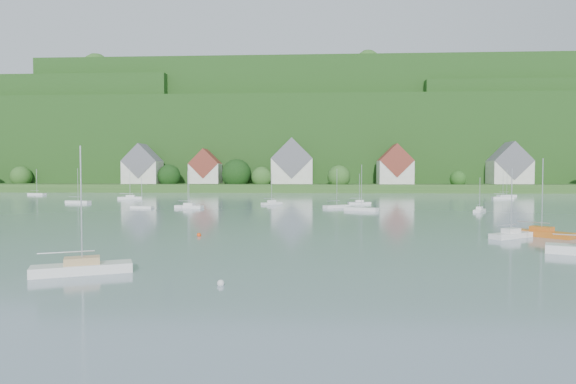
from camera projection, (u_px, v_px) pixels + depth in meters
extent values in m
cube|color=#2A501E|center=(282.00, 187.00, 205.44)|extent=(600.00, 60.00, 3.00)
cube|color=#174114|center=(290.00, 151.00, 279.58)|extent=(620.00, 160.00, 40.00)
cube|color=#174114|center=(21.00, 143.00, 272.27)|extent=(200.00, 120.00, 52.00)
cube|color=#174114|center=(307.00, 136.00, 273.77)|extent=(240.00, 130.00, 60.00)
sphere|color=#275820|center=(21.00, 177.00, 202.40)|extent=(8.61, 8.61, 8.61)
sphere|color=#275820|center=(262.00, 177.00, 189.55)|extent=(8.19, 8.19, 8.19)
sphere|color=#275820|center=(149.00, 178.00, 194.11)|extent=(6.49, 6.49, 6.49)
sphere|color=#275820|center=(397.00, 174.00, 194.90)|extent=(12.16, 12.16, 12.16)
sphere|color=#275820|center=(339.00, 177.00, 184.05)|extent=(8.73, 8.73, 8.73)
sphere|color=black|center=(169.00, 176.00, 193.44)|extent=(9.32, 9.32, 9.32)
sphere|color=#1C4B16|center=(458.00, 179.00, 183.50)|extent=(6.24, 6.24, 6.24)
sphere|color=black|center=(503.00, 177.00, 195.18)|extent=(8.16, 8.16, 8.16)
sphere|color=black|center=(237.00, 174.00, 192.51)|extent=(11.92, 11.92, 11.92)
sphere|color=#275820|center=(41.00, 82.00, 238.25)|extent=(10.52, 10.52, 10.52)
sphere|color=#1C4B16|center=(138.00, 93.00, 270.93)|extent=(10.29, 10.29, 10.29)
sphere|color=black|center=(160.00, 90.00, 258.38)|extent=(7.18, 7.18, 7.18)
sphere|color=#1C4B16|center=(363.00, 72.00, 256.07)|extent=(12.83, 12.83, 12.83)
sphere|color=#275820|center=(209.00, 70.00, 247.42)|extent=(8.18, 8.18, 8.18)
sphere|color=#1C4B16|center=(292.00, 82.00, 282.64)|extent=(12.73, 12.73, 12.73)
sphere|color=#1C4B16|center=(454.00, 68.00, 243.33)|extent=(11.50, 11.50, 11.50)
sphere|color=#1C4B16|center=(397.00, 79.00, 274.78)|extent=(14.65, 14.65, 14.65)
sphere|color=#275820|center=(368.00, 62.00, 232.40)|extent=(11.95, 11.95, 11.95)
sphere|color=#1C4B16|center=(533.00, 65.00, 235.52)|extent=(9.76, 9.76, 9.76)
sphere|color=#275820|center=(208.00, 83.00, 279.85)|extent=(7.07, 7.07, 7.07)
sphere|color=black|center=(280.00, 70.00, 246.64)|extent=(8.21, 8.21, 8.21)
sphere|color=#275820|center=(249.00, 78.00, 271.37)|extent=(12.24, 12.24, 12.24)
sphere|color=#275820|center=(519.00, 67.00, 240.17)|extent=(9.00, 9.00, 9.00)
sphere|color=#275820|center=(96.00, 67.00, 244.00)|extent=(13.65, 13.65, 13.65)
sphere|color=#1C4B16|center=(480.00, 74.00, 255.84)|extent=(8.03, 8.03, 8.03)
sphere|color=#275820|center=(479.00, 95.00, 256.67)|extent=(14.97, 14.97, 14.97)
sphere|color=#1C4B16|center=(438.00, 96.00, 255.30)|extent=(9.78, 9.78, 9.78)
sphere|color=#1C4B16|center=(519.00, 94.00, 252.04)|extent=(12.02, 12.02, 12.02)
sphere|color=black|center=(574.00, 88.00, 232.45)|extent=(11.57, 11.57, 11.57)
sphere|color=#1C4B16|center=(555.00, 82.00, 219.99)|extent=(12.65, 12.65, 12.65)
sphere|color=#275820|center=(484.00, 93.00, 245.66)|extent=(9.48, 9.48, 9.48)
sphere|color=#1C4B16|center=(217.00, 110.00, 267.99)|extent=(12.01, 12.01, 12.01)
sphere|color=black|center=(519.00, 104.00, 249.95)|extent=(15.08, 15.08, 15.08)
sphere|color=#275820|center=(487.00, 108.00, 266.12)|extent=(15.99, 15.99, 15.99)
sphere|color=black|center=(283.00, 111.00, 276.13)|extent=(15.72, 15.72, 15.72)
sphere|color=#1C4B16|center=(309.00, 111.00, 271.13)|extent=(10.54, 10.54, 10.54)
sphere|color=black|center=(9.00, 118.00, 302.48)|extent=(8.74, 8.74, 8.74)
cube|color=beige|center=(143.00, 172.00, 195.10)|extent=(14.00, 10.00, 9.00)
cube|color=slate|center=(143.00, 161.00, 194.93)|extent=(14.00, 10.40, 14.00)
cube|color=beige|center=(205.00, 174.00, 195.82)|extent=(12.00, 9.00, 8.00)
cube|color=maroon|center=(205.00, 164.00, 195.66)|extent=(12.00, 9.36, 12.00)
cube|color=beige|center=(292.00, 171.00, 192.96)|extent=(16.00, 11.00, 10.00)
cube|color=slate|center=(292.00, 159.00, 192.77)|extent=(16.00, 11.44, 16.00)
cube|color=beige|center=(395.00, 172.00, 188.90)|extent=(13.00, 10.00, 9.00)
cube|color=maroon|center=(395.00, 161.00, 188.73)|extent=(13.00, 10.40, 13.00)
cube|color=beige|center=(509.00, 172.00, 190.55)|extent=(15.00, 10.00, 9.00)
cube|color=slate|center=(509.00, 161.00, 190.38)|extent=(15.00, 10.40, 15.00)
cube|color=white|center=(82.00, 269.00, 34.25)|extent=(6.83, 4.44, 0.67)
cube|color=tan|center=(82.00, 261.00, 34.23)|extent=(2.66, 2.15, 0.50)
cylinder|color=silver|center=(81.00, 205.00, 34.08)|extent=(0.10, 0.10, 8.32)
cylinder|color=silver|center=(66.00, 252.00, 33.84)|extent=(3.37, 1.58, 0.08)
cube|color=white|center=(511.00, 235.00, 53.22)|extent=(5.54, 4.47, 0.56)
cube|color=white|center=(511.00, 230.00, 53.20)|extent=(2.25, 2.02, 0.50)
cylinder|color=silver|center=(512.00, 201.00, 53.08)|extent=(0.10, 0.10, 7.03)
cylinder|color=silver|center=(506.00, 225.00, 52.74)|extent=(2.60, 1.81, 0.08)
cube|color=#C76118|center=(542.00, 234.00, 54.30)|extent=(5.76, 5.95, 0.65)
cube|color=#C76118|center=(542.00, 229.00, 54.28)|extent=(2.48, 2.52, 0.50)
cylinder|color=silver|center=(542.00, 195.00, 54.14)|extent=(0.10, 0.10, 8.09)
cylinder|color=silver|center=(533.00, 222.00, 54.99)|extent=(2.50, 2.64, 0.08)
sphere|color=silver|center=(221.00, 285.00, 30.65)|extent=(0.46, 0.46, 0.46)
sphere|color=#E7410E|center=(199.00, 236.00, 54.66)|extent=(0.50, 0.50, 0.50)
cube|color=white|center=(337.00, 206.00, 99.73)|extent=(5.83, 4.73, 0.59)
cylinder|color=silver|center=(337.00, 187.00, 99.58)|extent=(0.10, 0.10, 7.42)
cylinder|color=silver|center=(333.00, 201.00, 99.22)|extent=(2.73, 1.92, 0.08)
cube|color=white|center=(130.00, 198.00, 133.72)|extent=(6.69, 3.75, 0.65)
cube|color=white|center=(130.00, 196.00, 133.70)|extent=(2.54, 1.91, 0.50)
cylinder|color=silver|center=(130.00, 182.00, 133.56)|extent=(0.10, 0.10, 8.06)
cylinder|color=silver|center=(126.00, 194.00, 133.42)|extent=(3.39, 1.20, 0.08)
cube|color=white|center=(507.00, 196.00, 146.52)|extent=(6.33, 3.90, 0.61)
cylinder|color=silver|center=(507.00, 182.00, 146.37)|extent=(0.10, 0.10, 7.67)
cylinder|color=silver|center=(504.00, 192.00, 146.18)|extent=(3.16, 1.34, 0.08)
cube|color=white|center=(480.00, 211.00, 89.55)|extent=(3.49, 4.71, 0.47)
cube|color=white|center=(480.00, 208.00, 89.54)|extent=(1.62, 1.88, 0.50)
cylinder|color=silver|center=(480.00, 193.00, 89.43)|extent=(0.10, 0.10, 5.86)
cylinder|color=silver|center=(479.00, 205.00, 88.92)|extent=(1.37, 2.27, 0.08)
cube|color=white|center=(142.00, 207.00, 98.40)|extent=(4.80, 2.04, 0.46)
cylinder|color=silver|center=(142.00, 192.00, 98.28)|extent=(0.10, 0.10, 5.81)
cylinder|color=silver|center=(139.00, 202.00, 98.51)|extent=(2.54, 0.49, 0.08)
cube|color=white|center=(188.00, 206.00, 100.78)|extent=(3.96, 5.68, 0.56)
cylinder|color=silver|center=(188.00, 188.00, 100.63)|extent=(0.10, 0.10, 6.98)
cylinder|color=silver|center=(185.00, 201.00, 100.01)|extent=(1.48, 2.76, 0.08)
cube|color=white|center=(272.00, 203.00, 110.56)|extent=(4.75, 4.52, 0.51)
cube|color=white|center=(272.00, 201.00, 110.54)|extent=(2.00, 1.95, 0.50)
cylinder|color=silver|center=(272.00, 188.00, 110.43)|extent=(0.10, 0.10, 6.41)
cylinder|color=silver|center=(269.00, 198.00, 110.03)|extent=(2.13, 1.97, 0.08)
cube|color=white|center=(78.00, 202.00, 115.68)|extent=(6.34, 2.98, 0.61)
cylinder|color=silver|center=(78.00, 185.00, 115.52)|extent=(0.10, 0.10, 7.64)
cylinder|color=silver|center=(75.00, 197.00, 115.87)|extent=(3.30, 0.80, 0.08)
cube|color=white|center=(189.00, 207.00, 98.79)|extent=(6.07, 2.97, 0.59)
cube|color=white|center=(189.00, 204.00, 98.77)|extent=(2.26, 1.60, 0.50)
cylinder|color=silver|center=(189.00, 187.00, 98.64)|extent=(0.10, 0.10, 7.32)
cylinder|color=silver|center=(185.00, 201.00, 98.99)|extent=(3.15, 0.83, 0.08)
cube|color=white|center=(503.00, 198.00, 134.98)|extent=(5.73, 1.71, 0.57)
cylinder|color=silver|center=(503.00, 184.00, 134.84)|extent=(0.10, 0.10, 7.12)
cylinder|color=silver|center=(500.00, 194.00, 134.97)|extent=(3.13, 0.14, 0.08)
cube|color=white|center=(359.00, 203.00, 111.29)|extent=(5.36, 2.30, 0.52)
cube|color=white|center=(359.00, 201.00, 111.27)|extent=(1.96, 1.30, 0.50)
cylinder|color=silver|center=(359.00, 188.00, 111.15)|extent=(0.10, 0.10, 6.48)
cylinder|color=silver|center=(356.00, 198.00, 111.15)|extent=(2.83, 0.55, 0.08)
cube|color=white|center=(37.00, 194.00, 159.29)|extent=(6.56, 3.38, 0.63)
cylinder|color=silver|center=(37.00, 181.00, 159.13)|extent=(0.10, 0.10, 7.90)
cylinder|color=silver|center=(35.00, 190.00, 159.54)|extent=(3.37, 1.00, 0.08)
cube|color=white|center=(361.00, 209.00, 92.12)|extent=(6.46, 4.85, 0.64)
cylinder|color=silver|center=(362.00, 186.00, 91.95)|extent=(0.10, 0.10, 8.05)
cylinder|color=silver|center=(357.00, 202.00, 92.61)|extent=(3.08, 1.89, 0.08)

